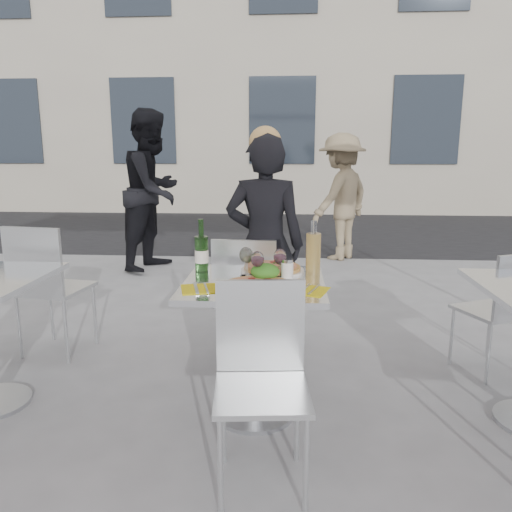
# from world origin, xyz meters

# --- Properties ---
(ground) EXTENTS (80.00, 80.00, 0.00)m
(ground) POSITION_xyz_m (0.00, 0.00, 0.00)
(ground) COLOR slate
(street_asphalt) EXTENTS (24.00, 5.00, 0.00)m
(street_asphalt) POSITION_xyz_m (0.00, 6.50, 0.00)
(street_asphalt) COLOR black
(street_asphalt) RESTS_ON ground
(main_table) EXTENTS (0.72, 0.72, 0.75)m
(main_table) POSITION_xyz_m (0.00, 0.00, 0.54)
(main_table) COLOR #B7BABF
(main_table) RESTS_ON ground
(chair_far) EXTENTS (0.42, 0.43, 0.88)m
(chair_far) POSITION_xyz_m (-0.09, 0.59, 0.52)
(chair_far) COLOR silver
(chair_far) RESTS_ON ground
(chair_near) EXTENTS (0.43, 0.44, 0.86)m
(chair_near) POSITION_xyz_m (0.07, -0.50, 0.51)
(chair_near) COLOR silver
(chair_near) RESTS_ON ground
(side_chair_lfar) EXTENTS (0.48, 0.49, 0.93)m
(side_chair_lfar) POSITION_xyz_m (-1.46, 0.68, 0.55)
(side_chair_lfar) COLOR silver
(side_chair_lfar) RESTS_ON ground
(side_chair_rfar) EXTENTS (0.49, 0.50, 0.81)m
(side_chair_rfar) POSITION_xyz_m (1.51, 0.57, 0.48)
(side_chair_rfar) COLOR silver
(side_chair_rfar) RESTS_ON ground
(woman_diner) EXTENTS (0.57, 0.39, 1.52)m
(woman_diner) POSITION_xyz_m (0.01, 0.95, 0.76)
(woman_diner) COLOR black
(woman_diner) RESTS_ON ground
(pedestrian_a) EXTENTS (0.95, 1.08, 1.87)m
(pedestrian_a) POSITION_xyz_m (-1.43, 3.34, 0.94)
(pedestrian_a) COLOR black
(pedestrian_a) RESTS_ON ground
(pedestrian_b) EXTENTS (1.12, 1.19, 1.61)m
(pedestrian_b) POSITION_xyz_m (0.84, 4.02, 0.81)
(pedestrian_b) COLOR #8B785A
(pedestrian_b) RESTS_ON ground
(pizza_near) EXTENTS (0.35, 0.35, 0.02)m
(pizza_near) POSITION_xyz_m (0.03, -0.13, 0.76)
(pizza_near) COLOR tan
(pizza_near) RESTS_ON main_table
(pizza_far) EXTENTS (0.35, 0.35, 0.03)m
(pizza_far) POSITION_xyz_m (0.09, 0.21, 0.77)
(pizza_far) COLOR white
(pizza_far) RESTS_ON main_table
(salad_plate) EXTENTS (0.22, 0.22, 0.09)m
(salad_plate) POSITION_xyz_m (0.06, 0.03, 0.79)
(salad_plate) COLOR white
(salad_plate) RESTS_ON main_table
(wine_bottle) EXTENTS (0.07, 0.08, 0.29)m
(wine_bottle) POSITION_xyz_m (-0.30, 0.17, 0.86)
(wine_bottle) COLOR #275720
(wine_bottle) RESTS_ON main_table
(carafe) EXTENTS (0.08, 0.08, 0.29)m
(carafe) POSITION_xyz_m (0.31, 0.20, 0.87)
(carafe) COLOR #E1BB60
(carafe) RESTS_ON main_table
(sugar_shaker) EXTENTS (0.06, 0.06, 0.11)m
(sugar_shaker) POSITION_xyz_m (0.17, 0.05, 0.80)
(sugar_shaker) COLOR white
(sugar_shaker) RESTS_ON main_table
(wineglass_white_a) EXTENTS (0.07, 0.07, 0.16)m
(wineglass_white_a) POSITION_xyz_m (-0.04, 0.09, 0.86)
(wineglass_white_a) COLOR white
(wineglass_white_a) RESTS_ON main_table
(wineglass_white_b) EXTENTS (0.07, 0.07, 0.16)m
(wineglass_white_b) POSITION_xyz_m (-0.05, 0.10, 0.86)
(wineglass_white_b) COLOR white
(wineglass_white_b) RESTS_ON main_table
(wineglass_red_a) EXTENTS (0.07, 0.07, 0.16)m
(wineglass_red_a) POSITION_xyz_m (0.02, 0.00, 0.86)
(wineglass_red_a) COLOR white
(wineglass_red_a) RESTS_ON main_table
(wineglass_red_b) EXTENTS (0.07, 0.07, 0.16)m
(wineglass_red_b) POSITION_xyz_m (0.13, 0.07, 0.86)
(wineglass_red_b) COLOR white
(wineglass_red_b) RESTS_ON main_table
(napkin_left) EXTENTS (0.22, 0.22, 0.01)m
(napkin_left) POSITION_xyz_m (-0.25, -0.17, 0.75)
(napkin_left) COLOR yellow
(napkin_left) RESTS_ON main_table
(napkin_right) EXTENTS (0.23, 0.23, 0.01)m
(napkin_right) POSITION_xyz_m (0.27, -0.16, 0.75)
(napkin_right) COLOR yellow
(napkin_right) RESTS_ON main_table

